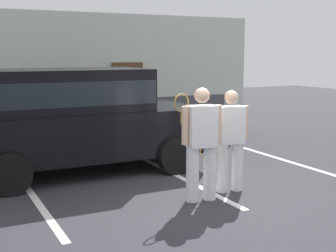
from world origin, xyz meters
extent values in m
plane|color=#2D2D33|center=(0.00, 0.00, 0.00)|extent=(40.00, 40.00, 0.00)
cube|color=silver|center=(-2.58, 1.50, 0.00)|extent=(0.12, 4.40, 0.01)
cube|color=silver|center=(0.16, 1.50, 0.00)|extent=(0.12, 4.40, 0.01)
cube|color=silver|center=(2.89, 1.50, 0.00)|extent=(0.12, 4.40, 0.01)
cube|color=silver|center=(0.00, 5.97, 1.71)|extent=(9.61, 0.30, 3.41)
cube|color=#4C4C51|center=(0.00, 5.77, 0.55)|extent=(8.07, 0.10, 1.10)
cube|color=brown|center=(0.84, 5.75, 1.05)|extent=(0.90, 0.06, 2.10)
cube|color=black|center=(-1.35, 2.66, 0.80)|extent=(4.61, 1.92, 0.90)
cube|color=black|center=(-1.60, 2.66, 1.65)|extent=(2.91, 1.78, 0.80)
cube|color=black|center=(-1.60, 2.66, 1.63)|extent=(2.85, 1.80, 0.44)
cylinder|color=black|center=(0.21, 3.60, 0.36)|extent=(0.72, 0.26, 0.72)
cylinder|color=black|center=(0.20, 1.70, 0.36)|extent=(0.72, 0.26, 0.72)
cylinder|color=black|center=(-2.90, 1.72, 0.36)|extent=(0.72, 0.26, 0.72)
cylinder|color=white|center=(-0.06, 0.02, 0.44)|extent=(0.21, 0.21, 0.88)
cylinder|color=white|center=(-0.35, 0.05, 0.44)|extent=(0.21, 0.21, 0.88)
cube|color=white|center=(-0.21, 0.04, 1.21)|extent=(0.48, 0.33, 0.66)
sphere|color=beige|center=(-0.21, 0.04, 1.70)|extent=(0.24, 0.24, 0.24)
cylinder|color=beige|center=(0.07, 0.00, 1.24)|extent=(0.11, 0.11, 0.60)
cylinder|color=beige|center=(-0.48, 0.07, 1.24)|extent=(0.11, 0.11, 0.60)
torus|color=olive|center=(-0.52, 0.12, 1.59)|extent=(0.29, 0.08, 0.29)
cylinder|color=olive|center=(-0.52, 0.12, 1.35)|extent=(0.03, 0.03, 0.20)
cylinder|color=white|center=(0.64, 0.23, 0.42)|extent=(0.20, 0.20, 0.84)
cylinder|color=white|center=(0.35, 0.27, 0.42)|extent=(0.20, 0.20, 0.84)
cube|color=white|center=(0.50, 0.25, 1.15)|extent=(0.46, 0.33, 0.63)
sphere|color=beige|center=(0.50, 0.25, 1.62)|extent=(0.23, 0.23, 0.23)
cylinder|color=beige|center=(0.76, 0.21, 1.18)|extent=(0.11, 0.11, 0.57)
cylinder|color=beige|center=(0.23, 0.29, 1.18)|extent=(0.11, 0.11, 0.57)
torus|color=olive|center=(0.11, 0.36, 0.72)|extent=(0.37, 0.08, 0.37)
cylinder|color=olive|center=(0.11, 0.36, 0.95)|extent=(0.03, 0.03, 0.20)
cylinder|color=brown|center=(2.12, 4.71, 0.12)|extent=(0.41, 0.41, 0.25)
sphere|color=#2D6B28|center=(2.12, 4.71, 0.52)|extent=(0.63, 0.63, 0.63)
camera|label=1|loc=(-3.91, -6.10, 2.34)|focal=49.23mm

